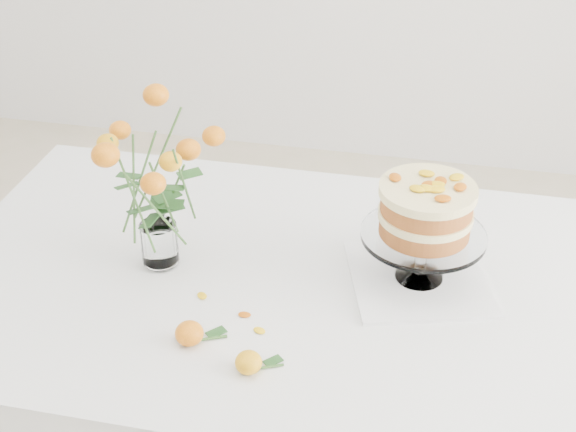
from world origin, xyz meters
TOP-DOWN VIEW (x-y plane):
  - table at (0.00, 0.00)m, footprint 1.43×0.93m
  - napkin at (0.31, 0.05)m, footprint 0.35×0.35m
  - cake_stand at (0.31, 0.05)m, footprint 0.25×0.25m
  - rose_vase at (-0.24, -0.01)m, footprint 0.31×0.31m
  - loose_rose_near at (0.03, -0.29)m, footprint 0.08×0.05m
  - loose_rose_far at (-0.10, -0.24)m, footprint 0.09×0.06m
  - stray_petal_a at (-0.12, -0.10)m, footprint 0.03×0.02m
  - stray_petal_b at (-0.02, -0.14)m, footprint 0.03×0.02m
  - stray_petal_c at (0.02, -0.18)m, footprint 0.03×0.02m

SIDE VIEW (x-z plane):
  - table at x=0.00m, z-range 0.30..1.05m
  - stray_petal_a at x=-0.12m, z-range 0.76..0.76m
  - stray_petal_b at x=-0.02m, z-range 0.76..0.76m
  - stray_petal_c at x=0.02m, z-range 0.76..0.76m
  - napkin at x=0.31m, z-range 0.76..0.77m
  - loose_rose_near at x=0.03m, z-range 0.76..0.80m
  - loose_rose_far at x=-0.10m, z-range 0.76..0.80m
  - cake_stand at x=0.31m, z-range 0.80..1.03m
  - rose_vase at x=-0.24m, z-range 0.79..1.19m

